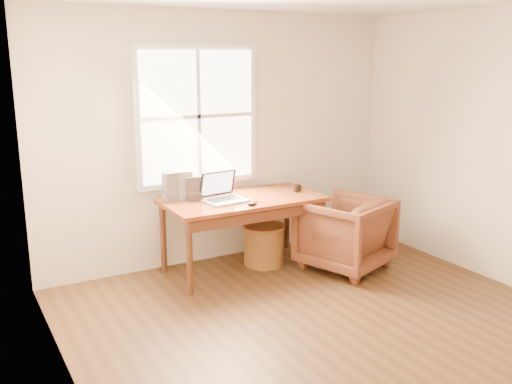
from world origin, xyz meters
TOP-DOWN VIEW (x-y plane):
  - room_shell at (-0.02, 0.16)m, footprint 4.04×4.54m
  - desk at (0.00, 1.80)m, footprint 1.60×0.80m
  - armchair at (0.92, 1.31)m, footprint 1.02×1.04m
  - wicker_stool at (0.24, 1.80)m, footprint 0.42×0.42m
  - laptop at (-0.23, 1.75)m, footprint 0.49×0.51m
  - mouse at (-0.07, 1.50)m, footprint 0.11×0.08m
  - coffee_mug at (0.62, 1.76)m, footprint 0.09×0.09m
  - cd_stack_a at (-0.53, 2.05)m, footprint 0.16×0.14m
  - cd_stack_b at (-0.46, 1.99)m, footprint 0.18×0.17m
  - cd_stack_c at (-0.68, 2.04)m, footprint 0.14×0.13m
  - cd_stack_d at (-0.32, 2.15)m, footprint 0.16×0.15m

SIDE VIEW (x-z plane):
  - wicker_stool at x=0.24m, z-range 0.00..0.42m
  - armchair at x=0.92m, z-range 0.00..0.74m
  - desk at x=0.00m, z-range 0.71..0.75m
  - mouse at x=-0.07m, z-range 0.75..0.78m
  - coffee_mug at x=0.62m, z-range 0.75..0.83m
  - cd_stack_d at x=-0.32m, z-range 0.75..0.92m
  - cd_stack_b at x=-0.46m, z-range 0.75..0.99m
  - cd_stack_a at x=-0.53m, z-range 0.75..1.04m
  - cd_stack_c at x=-0.68m, z-range 0.75..1.04m
  - laptop at x=-0.23m, z-range 0.75..1.08m
  - room_shell at x=-0.02m, z-range 0.00..2.64m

